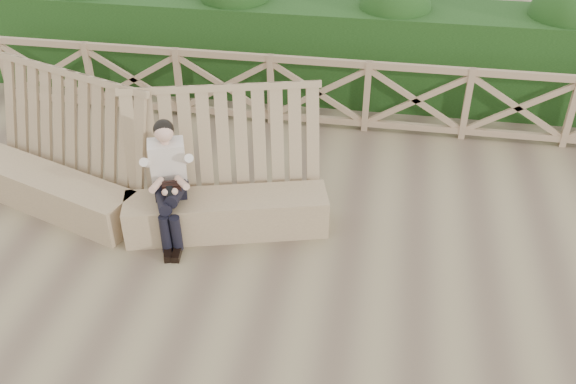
# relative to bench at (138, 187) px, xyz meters

# --- Properties ---
(ground) EXTENTS (60.00, 60.00, 0.00)m
(ground) POSITION_rel_bench_xyz_m (1.83, -0.89, -0.41)
(ground) COLOR brown
(ground) RESTS_ON ground
(bench) EXTENTS (4.63, 1.49, 1.62)m
(bench) POSITION_rel_bench_xyz_m (0.00, 0.00, 0.00)
(bench) COLOR #866D4D
(bench) RESTS_ON ground
(woman) EXTENTS (0.53, 0.90, 1.45)m
(woman) POSITION_rel_bench_xyz_m (0.51, -0.26, 0.38)
(woman) COLOR black
(woman) RESTS_ON ground
(guardrail) EXTENTS (10.10, 0.09, 1.10)m
(guardrail) POSITION_rel_bench_xyz_m (1.83, 2.61, 0.14)
(guardrail) COLOR #8D6F52
(guardrail) RESTS_ON ground
(hedge) EXTENTS (12.00, 1.20, 1.50)m
(hedge) POSITION_rel_bench_xyz_m (1.83, 3.81, 0.34)
(hedge) COLOR black
(hedge) RESTS_ON ground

